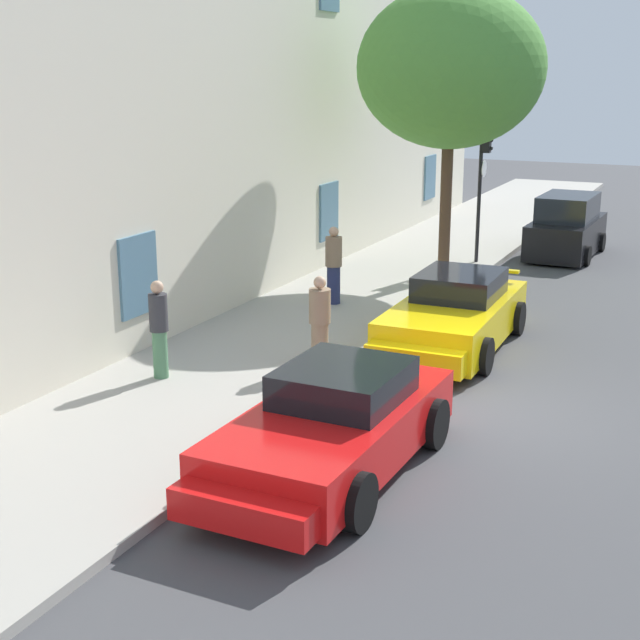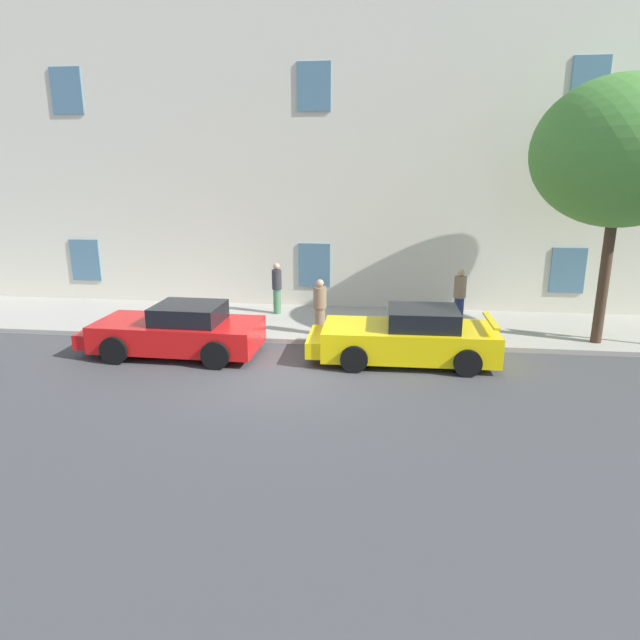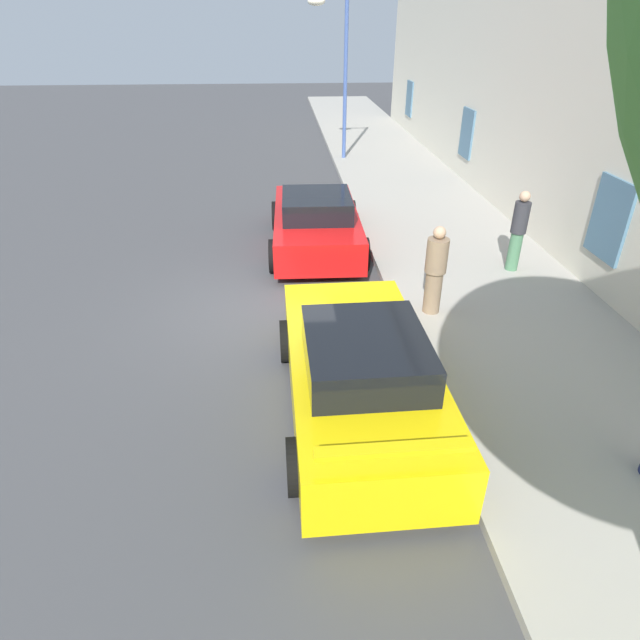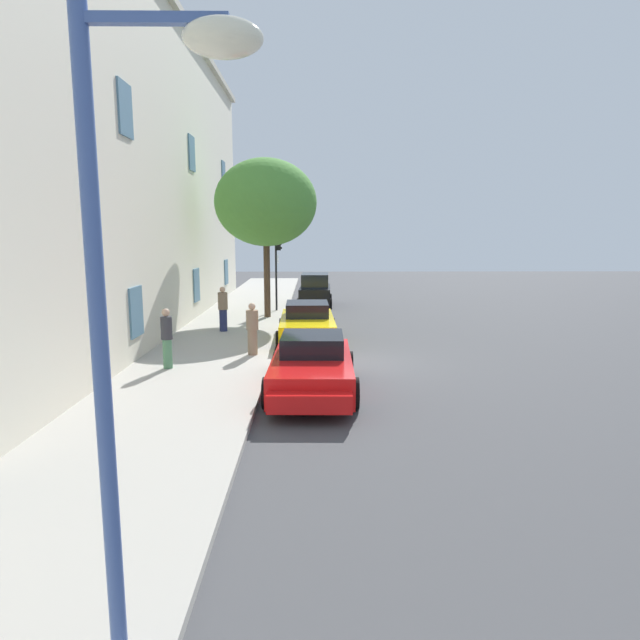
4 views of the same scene
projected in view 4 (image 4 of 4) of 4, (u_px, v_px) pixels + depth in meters
ground_plane at (351, 363)px, 16.47m from camera, size 80.00×80.00×0.00m
sidewalk at (205, 361)px, 16.40m from camera, size 60.00×4.06×0.14m
building_facade at (58, 147)px, 15.36m from camera, size 42.20×4.36×12.66m
sportscar_red_lead at (312, 369)px, 13.26m from camera, size 4.78×2.24×1.40m
sportscar_yellow_flank at (307, 326)px, 19.32m from camera, size 4.86×2.19×1.43m
hatchback_parked at (315, 292)px, 29.27m from camera, size 3.81×1.90×1.77m
tree_near_kerb at (266, 203)px, 23.92m from camera, size 4.53×4.53×7.06m
traffic_light at (278, 259)px, 26.44m from camera, size 0.44×0.36×3.74m
street_lamp at (148, 231)px, 4.17m from camera, size 0.44×1.42×5.48m
pedestrian_admiring at (252, 329)px, 16.89m from camera, size 0.41×0.41×1.64m
pedestrian_strolling at (223, 309)px, 20.97m from camera, size 0.50×0.50×1.75m
pedestrian_bystander at (167, 338)px, 15.16m from camera, size 0.42×0.42×1.71m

